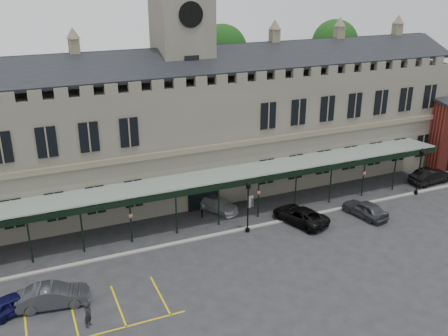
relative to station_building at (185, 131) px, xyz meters
name	(u,v)px	position (x,y,z in m)	size (l,w,h in m)	color
ground	(254,264)	(0.00, -15.91, -6.47)	(140.00, 140.00, 0.00)	#242427
station_building	(185,131)	(0.00, 0.00, 0.00)	(60.00, 10.36, 17.30)	#5B584C
clock_tower	(183,65)	(0.00, 0.09, 6.64)	(5.60, 5.60, 24.80)	#5B584C
canopy	(218,200)	(0.00, -8.45, -4.06)	(50.00, 4.10, 4.30)	#8C9E93
kerb	(226,232)	(0.00, -10.41, -6.41)	(60.00, 0.40, 0.12)	gray
parking_markings	(75,321)	(-14.00, -17.41, -6.47)	(16.00, 6.00, 0.01)	gold
tree_behind_mid	(222,51)	(8.00, 9.09, 6.35)	(6.00, 6.00, 16.00)	#332314
tree_behind_right	(335,44)	(24.00, 9.09, 6.35)	(6.00, 6.00, 16.00)	#332314
lamp_post_mid	(248,202)	(1.84, -10.91, -3.54)	(0.47, 0.47, 4.94)	black
lamp_post_right	(420,167)	(21.45, -10.59, -3.45)	(0.48, 0.48, 5.09)	black
traffic_cone	(380,214)	(14.47, -13.42, -6.11)	(0.46, 0.46, 0.73)	#EF5507
sign_board	(250,202)	(4.24, -6.57, -5.87)	(0.72, 0.17, 1.23)	black
bollard_left	(202,214)	(-0.90, -6.79, -6.05)	(0.15, 0.15, 0.84)	black
bollard_right	(252,203)	(4.45, -6.52, -6.00)	(0.17, 0.17, 0.93)	black
car_left_a	(14,303)	(-17.56, -14.81, -5.78)	(1.64, 4.06, 1.38)	#0D0E3A
car_left_b	(53,296)	(-15.04, -15.14, -5.67)	(1.68, 4.83, 1.59)	#323439
car_taxi	(217,204)	(1.00, -5.91, -5.79)	(1.89, 4.64, 1.35)	#AAADB2
car_van	(300,215)	(7.00, -11.28, -5.71)	(2.51, 5.44, 1.51)	black
car_right_a	(365,209)	(13.28, -12.59, -5.69)	(1.84, 4.58, 1.56)	#323439
car_right_b	(430,176)	(25.00, -8.90, -5.65)	(1.73, 4.96, 1.63)	black
person_a	(88,315)	(-13.20, -18.29, -5.57)	(0.66, 0.43, 1.80)	black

